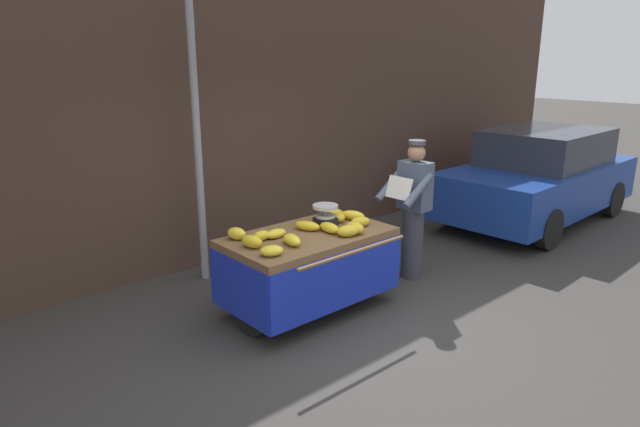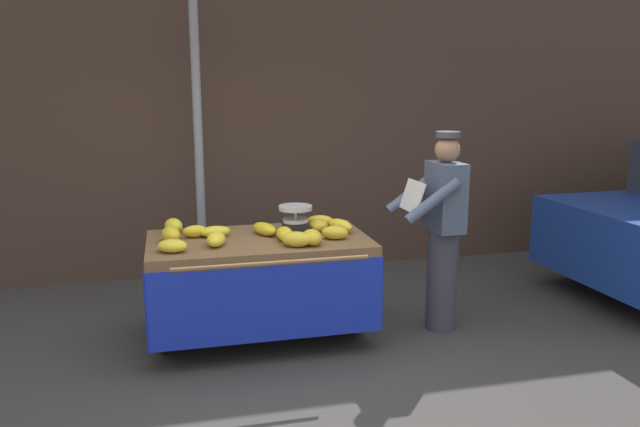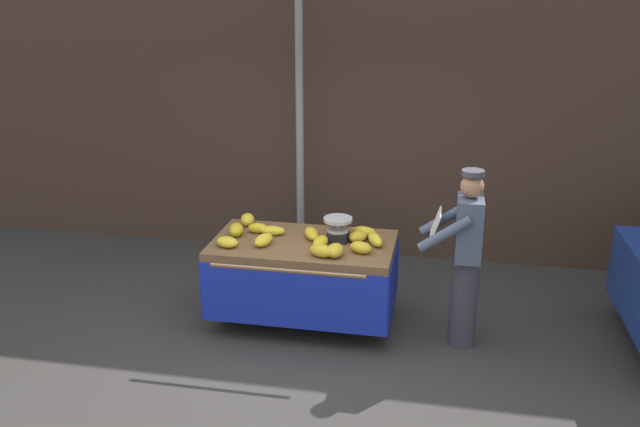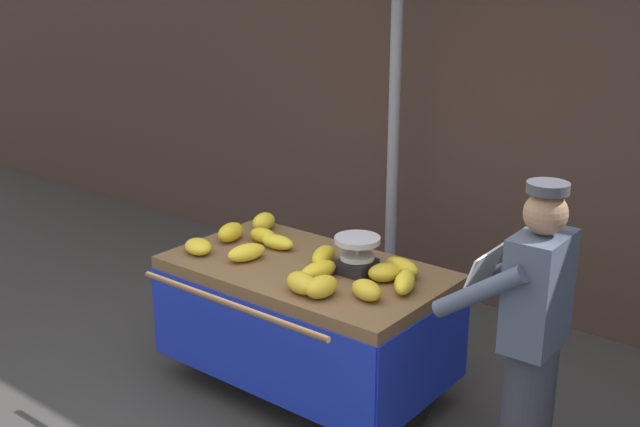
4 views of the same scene
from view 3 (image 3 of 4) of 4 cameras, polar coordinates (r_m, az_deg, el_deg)
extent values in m
plane|color=#383533|center=(6.46, -1.06, -12.18)|extent=(60.00, 60.00, 0.00)
cube|color=#473328|center=(8.44, 2.98, 10.01)|extent=(16.00, 0.24, 4.06)
cylinder|color=gray|center=(8.11, -1.66, 6.95)|extent=(0.09, 0.09, 3.30)
cube|color=brown|center=(6.82, -1.38, -2.61)|extent=(1.77, 1.00, 0.08)
cylinder|color=black|center=(7.21, -7.64, -5.50)|extent=(0.05, 0.76, 0.76)
cylinder|color=#B7B7BC|center=(7.22, -7.87, -5.48)|extent=(0.01, 0.14, 0.14)
cylinder|color=black|center=(6.89, 5.25, -6.60)|extent=(0.05, 0.76, 0.76)
cylinder|color=#B7B7BC|center=(6.89, 5.50, -6.62)|extent=(0.01, 0.14, 0.14)
cylinder|color=#4C4742|center=(7.37, -0.65, -4.58)|extent=(0.05, 0.05, 0.79)
cube|color=#192DB2|center=(6.52, -2.31, -6.99)|extent=(1.77, 0.02, 0.60)
cube|color=#192DB2|center=(7.40, -0.53, -3.65)|extent=(1.77, 0.02, 0.60)
cube|color=#192DB2|center=(7.18, -8.29, -4.60)|extent=(0.02, 1.00, 0.60)
cube|color=#192DB2|center=(6.84, 5.95, -5.78)|extent=(0.02, 1.00, 0.60)
cylinder|color=brown|center=(6.20, -2.73, -4.72)|extent=(1.42, 0.04, 0.04)
cube|color=black|center=(6.82, 1.46, -1.85)|extent=(0.20, 0.20, 0.09)
cylinder|color=#B7B7BC|center=(6.79, 1.47, -1.07)|extent=(0.02, 0.02, 0.11)
cylinder|color=#B7B7BC|center=(6.76, 1.48, -0.49)|extent=(0.28, 0.28, 0.04)
cylinder|color=#B7B7BC|center=(6.80, 1.47, -1.34)|extent=(0.21, 0.21, 0.03)
ellipsoid|color=gold|center=(6.53, 3.36, -2.79)|extent=(0.25, 0.21, 0.11)
ellipsoid|color=gold|center=(6.80, 3.10, -1.88)|extent=(0.23, 0.25, 0.11)
ellipsoid|color=gold|center=(6.43, 0.12, -3.04)|extent=(0.28, 0.23, 0.12)
ellipsoid|color=gold|center=(6.43, 1.26, -3.03)|extent=(0.15, 0.23, 0.12)
ellipsoid|color=yellow|center=(6.72, -7.59, -2.32)|extent=(0.27, 0.24, 0.10)
ellipsoid|color=gold|center=(6.90, 3.60, -1.51)|extent=(0.26, 0.15, 0.11)
ellipsoid|color=yellow|center=(7.26, -5.94, -0.50)|extent=(0.19, 0.24, 0.12)
ellipsoid|color=gold|center=(7.04, -5.08, -1.19)|extent=(0.21, 0.13, 0.10)
ellipsoid|color=yellow|center=(6.97, -3.89, -1.40)|extent=(0.26, 0.15, 0.09)
ellipsoid|color=yellow|center=(6.72, -4.63, -2.16)|extent=(0.20, 0.29, 0.11)
ellipsoid|color=gold|center=(6.65, 0.03, -2.36)|extent=(0.15, 0.29, 0.10)
ellipsoid|color=gold|center=(6.86, -0.68, -1.66)|extent=(0.24, 0.32, 0.10)
ellipsoid|color=gold|center=(6.99, -6.86, -1.31)|extent=(0.19, 0.26, 0.12)
ellipsoid|color=yellow|center=(6.72, 4.54, -2.14)|extent=(0.22, 0.30, 0.11)
cylinder|color=#383842|center=(6.72, 11.65, -7.04)|extent=(0.26, 0.26, 0.88)
cube|color=#475166|center=(6.44, 12.08, -1.19)|extent=(0.24, 0.38, 0.58)
sphere|color=#9E7051|center=(6.32, 12.33, 2.17)|extent=(0.21, 0.21, 0.21)
cylinder|color=#3F3F47|center=(6.28, 12.40, 3.26)|extent=(0.20, 0.20, 0.05)
cylinder|color=#475166|center=(6.23, 10.18, -1.65)|extent=(0.48, 0.10, 0.37)
cylinder|color=#475166|center=(6.63, 10.20, -0.38)|extent=(0.48, 0.10, 0.37)
cube|color=silver|center=(6.42, 9.42, -0.88)|extent=(0.10, 0.34, 0.25)
camera|label=1|loc=(5.39, -56.86, 3.37)|focal=31.26mm
camera|label=2|loc=(2.74, -41.89, -13.24)|focal=35.09mm
camera|label=4|loc=(3.15, 39.12, 2.39)|focal=43.56mm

